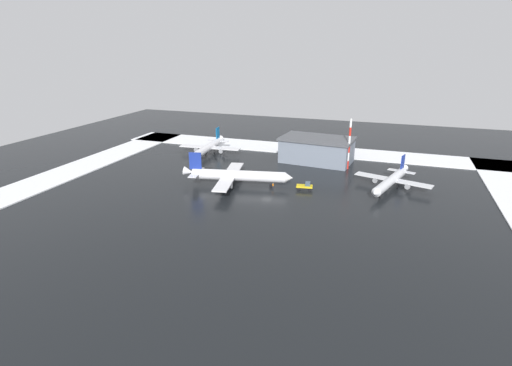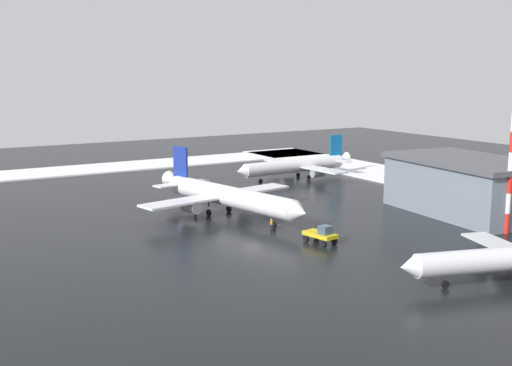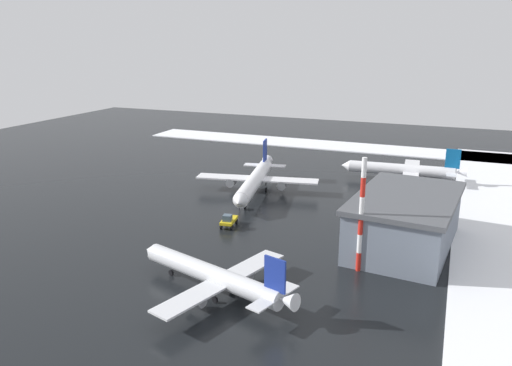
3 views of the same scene
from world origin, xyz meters
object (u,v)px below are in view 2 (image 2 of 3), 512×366
airplane_far_rear (297,165)px  pushback_tug (322,234)px  ground_crew_mid_apron (271,224)px  cargo_hangar (467,186)px  airplane_parked_portside (227,196)px  ground_crew_by_nose_gear (195,209)px  antenna_mast (510,173)px

airplane_far_rear → pushback_tug: (-43.10, 25.75, -1.55)m
airplane_far_rear → ground_crew_mid_apron: size_ratio=16.88×
ground_crew_mid_apron → airplane_far_rear: bearing=-157.3°
cargo_hangar → airplane_parked_portside: bearing=67.8°
airplane_far_rear → ground_crew_by_nose_gear: size_ratio=16.88×
airplane_parked_portside → ground_crew_mid_apron: bearing=-5.3°
pushback_tug → antenna_mast: antenna_mast is taller
airplane_parked_portside → antenna_mast: bearing=32.8°
airplane_parked_portside → ground_crew_by_nose_gear: (3.31, 3.77, -2.25)m
airplane_far_rear → ground_crew_mid_apron: airplane_far_rear is taller
airplane_parked_portside → ground_crew_mid_apron: airplane_parked_portside is taller
pushback_tug → cargo_hangar: bearing=86.2°
pushback_tug → cargo_hangar: size_ratio=0.19×
airplane_parked_portside → antenna_mast: 40.94m
pushback_tug → airplane_far_rear: bearing=140.3°
pushback_tug → ground_crew_by_nose_gear: (23.62, 6.84, -0.31)m
airplane_parked_portside → cargo_hangar: bearing=51.0°
ground_crew_by_nose_gear → cargo_hangar: (-20.96, -37.06, 3.47)m
airplane_far_rear → ground_crew_by_nose_gear: bearing=27.3°
airplane_parked_portside → ground_crew_by_nose_gear: airplane_parked_portside is taller
pushback_tug → ground_crew_by_nose_gear: pushback_tug is taller
pushback_tug → ground_crew_mid_apron: size_ratio=2.86×
cargo_hangar → ground_crew_by_nose_gear: bearing=66.2°
ground_crew_by_nose_gear → airplane_parked_portside: bearing=-137.6°
airplane_parked_portside → ground_crew_by_nose_gear: bearing=-142.4°
ground_crew_by_nose_gear → antenna_mast: 46.22m
pushback_tug → antenna_mast: size_ratio=0.29×
airplane_far_rear → pushback_tug: 50.24m
airplane_parked_portside → airplane_far_rear: (22.80, -28.81, -0.39)m
ground_crew_mid_apron → pushback_tug: bearing=73.8°
airplane_far_rear → cargo_hangar: bearing=92.7°
ground_crew_by_nose_gear → ground_crew_mid_apron: 15.28m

